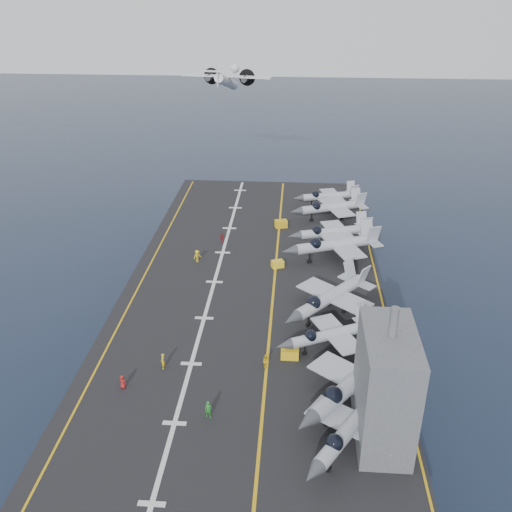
# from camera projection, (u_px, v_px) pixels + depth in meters

# --- Properties ---
(ground) EXTENTS (500.00, 500.00, 0.00)m
(ground) POSITION_uv_depth(u_px,v_px,m) (254.00, 341.00, 90.00)
(ground) COLOR #142135
(ground) RESTS_ON ground
(hull) EXTENTS (36.00, 90.00, 10.00)m
(hull) POSITION_uv_depth(u_px,v_px,m) (254.00, 314.00, 87.75)
(hull) COLOR #56595E
(hull) RESTS_ON ground
(flight_deck) EXTENTS (38.00, 92.00, 0.40)m
(flight_deck) POSITION_uv_depth(u_px,v_px,m) (254.00, 285.00, 85.42)
(flight_deck) COLOR black
(flight_deck) RESTS_ON hull
(foul_line) EXTENTS (0.35, 90.00, 0.02)m
(foul_line) POSITION_uv_depth(u_px,v_px,m) (274.00, 284.00, 85.12)
(foul_line) COLOR gold
(foul_line) RESTS_ON flight_deck
(landing_centerline) EXTENTS (0.50, 90.00, 0.02)m
(landing_centerline) POSITION_uv_depth(u_px,v_px,m) (214.00, 282.00, 85.71)
(landing_centerline) COLOR silver
(landing_centerline) RESTS_ON flight_deck
(deck_edge_port) EXTENTS (0.25, 90.00, 0.02)m
(deck_edge_port) POSITION_uv_depth(u_px,v_px,m) (142.00, 279.00, 86.42)
(deck_edge_port) COLOR gold
(deck_edge_port) RESTS_ON flight_deck
(deck_edge_stbd) EXTENTS (0.25, 90.00, 0.02)m
(deck_edge_stbd) POSITION_uv_depth(u_px,v_px,m) (379.00, 288.00, 84.12)
(deck_edge_stbd) COLOR gold
(deck_edge_stbd) RESTS_ON flight_deck
(island_superstructure) EXTENTS (5.00, 10.00, 15.00)m
(island_superstructure) POSITION_uv_depth(u_px,v_px,m) (387.00, 375.00, 54.25)
(island_superstructure) COLOR #56595E
(island_superstructure) RESTS_ON flight_deck
(fighter_jet_0) EXTENTS (15.65, 17.15, 4.96)m
(fighter_jet_0) POSITION_uv_depth(u_px,v_px,m) (350.00, 426.00, 55.13)
(fighter_jet_0) COLOR #9DA4AC
(fighter_jet_0) RESTS_ON flight_deck
(fighter_jet_1) EXTENTS (18.77, 19.66, 5.70)m
(fighter_jet_1) POSITION_uv_depth(u_px,v_px,m) (353.00, 382.00, 60.52)
(fighter_jet_1) COLOR #8E959D
(fighter_jet_1) RESTS_ON flight_deck
(fighter_jet_2) EXTENTS (15.44, 13.40, 4.51)m
(fighter_jet_2) POSITION_uv_depth(u_px,v_px,m) (332.00, 333.00, 69.63)
(fighter_jet_2) COLOR #8C959C
(fighter_jet_2) RESTS_ON flight_deck
(fighter_jet_3) EXTENTS (18.47, 19.03, 5.54)m
(fighter_jet_3) POSITION_uv_depth(u_px,v_px,m) (330.00, 296.00, 76.66)
(fighter_jet_3) COLOR #9DA8AF
(fighter_jet_3) RESTS_ON flight_deck
(fighter_jet_5) EXTENTS (19.11, 16.02, 5.66)m
(fighter_jet_5) POSITION_uv_depth(u_px,v_px,m) (336.00, 243.00, 91.22)
(fighter_jet_5) COLOR #9BA2AB
(fighter_jet_5) RESTS_ON flight_deck
(fighter_jet_6) EXTENTS (16.70, 13.57, 5.02)m
(fighter_jet_6) POSITION_uv_depth(u_px,v_px,m) (335.00, 231.00, 96.37)
(fighter_jet_6) COLOR gray
(fighter_jet_6) RESTS_ON flight_deck
(fighter_jet_7) EXTENTS (17.21, 14.43, 5.09)m
(fighter_jet_7) POSITION_uv_depth(u_px,v_px,m) (332.00, 206.00, 106.33)
(fighter_jet_7) COLOR #A0A8B2
(fighter_jet_7) RESTS_ON flight_deck
(fighter_jet_8) EXTENTS (14.77, 11.74, 4.50)m
(fighter_jet_8) POSITION_uv_depth(u_px,v_px,m) (329.00, 195.00, 112.38)
(fighter_jet_8) COLOR #99A3AA
(fighter_jet_8) RESTS_ON flight_deck
(tow_cart_a) EXTENTS (2.15, 1.40, 1.29)m
(tow_cart_a) POSITION_uv_depth(u_px,v_px,m) (290.00, 353.00, 68.73)
(tow_cart_a) COLOR yellow
(tow_cart_a) RESTS_ON flight_deck
(tow_cart_b) EXTENTS (2.16, 1.80, 1.11)m
(tow_cart_b) POSITION_uv_depth(u_px,v_px,m) (278.00, 264.00, 89.79)
(tow_cart_b) COLOR yellow
(tow_cart_b) RESTS_ON flight_deck
(tow_cart_c) EXTENTS (2.47, 1.92, 1.31)m
(tow_cart_c) POSITION_uv_depth(u_px,v_px,m) (281.00, 224.00, 103.77)
(tow_cart_c) COLOR gold
(tow_cart_c) RESTS_ON flight_deck
(crew_0) EXTENTS (1.18, 1.02, 1.66)m
(crew_0) POSITION_uv_depth(u_px,v_px,m) (123.00, 382.00, 63.67)
(crew_0) COLOR #B21919
(crew_0) RESTS_ON flight_deck
(crew_1) EXTENTS (1.08, 1.36, 1.99)m
(crew_1) POSITION_uv_depth(u_px,v_px,m) (163.00, 361.00, 66.74)
(crew_1) COLOR yellow
(crew_1) RESTS_ON flight_deck
(crew_3) EXTENTS (1.47, 1.39, 2.04)m
(crew_3) POSITION_uv_depth(u_px,v_px,m) (197.00, 256.00, 91.21)
(crew_3) COLOR yellow
(crew_3) RESTS_ON flight_deck
(crew_4) EXTENTS (1.08, 0.80, 1.67)m
(crew_4) POSITION_uv_depth(u_px,v_px,m) (222.00, 237.00, 98.04)
(crew_4) COLOR #A51C21
(crew_4) RESTS_ON flight_deck
(crew_6) EXTENTS (1.32, 0.98, 2.02)m
(crew_6) POSITION_uv_depth(u_px,v_px,m) (208.00, 410.00, 59.35)
(crew_6) COLOR #228026
(crew_6) RESTS_ON flight_deck
(crew_7) EXTENTS (0.79, 1.08, 1.68)m
(crew_7) POSITION_uv_depth(u_px,v_px,m) (266.00, 361.00, 67.07)
(crew_7) COLOR yellow
(crew_7) RESTS_ON flight_deck
(transport_plane) EXTENTS (22.98, 17.39, 4.97)m
(transport_plane) POSITION_uv_depth(u_px,v_px,m) (227.00, 82.00, 131.55)
(transport_plane) COLOR silver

